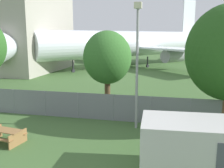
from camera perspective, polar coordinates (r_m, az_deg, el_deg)
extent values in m
cylinder|color=gray|center=(21.00, -20.60, -3.57)|extent=(0.07, 0.07, 1.86)
cylinder|color=gray|center=(19.73, -14.40, -4.10)|extent=(0.07, 0.07, 1.86)
cylinder|color=gray|center=(18.72, -7.43, -4.65)|extent=(0.07, 0.07, 1.86)
cylinder|color=gray|center=(18.02, 0.22, -5.16)|extent=(0.07, 0.07, 1.86)
cylinder|color=gray|center=(17.66, 8.34, -5.60)|extent=(0.07, 0.07, 1.86)
cylinder|color=gray|center=(17.66, 16.65, -5.94)|extent=(0.07, 0.07, 1.86)
cube|color=slate|center=(18.02, 0.22, -5.16)|extent=(56.00, 0.01, 1.86)
cylinder|color=white|center=(48.90, 3.95, 8.75)|extent=(26.92, 32.07, 4.60)
cone|color=white|center=(38.06, -20.31, 7.61)|extent=(6.47, 6.47, 4.60)
cone|color=white|center=(65.40, 18.21, 8.71)|extent=(6.83, 7.08, 4.14)
cube|color=white|center=(43.16, 15.52, 7.24)|extent=(15.35, 15.81, 0.30)
cylinder|color=#939399|center=(45.08, 13.16, 5.96)|extent=(4.20, 4.53, 2.07)
cube|color=white|center=(58.38, -1.86, 8.38)|extent=(17.13, 13.07, 0.30)
cylinder|color=#939399|center=(56.70, 0.02, 7.12)|extent=(4.20, 4.53, 2.07)
cube|color=white|center=(62.21, 16.41, 14.04)|extent=(2.77, 3.39, 6.90)
cube|color=white|center=(61.89, 16.03, 9.17)|extent=(10.21, 9.20, 0.20)
cylinder|color=#2D2D33|center=(41.95, -8.49, 3.85)|extent=(0.24, 0.24, 1.98)
cylinder|color=#2D2D33|center=(42.03, -8.46, 2.89)|extent=(0.58, 0.62, 0.56)
cylinder|color=#2D2D33|center=(48.45, 7.75, 4.76)|extent=(0.24, 0.24, 1.98)
cylinder|color=#2D2D33|center=(48.53, 7.73, 3.93)|extent=(0.58, 0.62, 0.56)
cylinder|color=#2D2D33|center=(52.40, 3.37, 5.27)|extent=(0.24, 0.24, 1.98)
cylinder|color=#2D2D33|center=(52.47, 3.36, 4.50)|extent=(0.58, 0.62, 0.56)
cube|color=silver|center=(11.92, 18.81, -13.00)|extent=(5.13, 2.88, 2.32)
cube|color=olive|center=(15.61, -22.40, -9.22)|extent=(2.08, 1.05, 0.04)
cube|color=olive|center=(16.09, -20.94, -9.66)|extent=(2.01, 0.57, 0.04)
cube|color=olive|center=(15.16, -19.80, -11.13)|extent=(0.27, 1.39, 0.74)
cylinder|color=brown|center=(20.56, -0.99, -2.16)|extent=(0.44, 0.44, 2.57)
ellipsoid|color=#38702D|center=(20.12, -1.02, 5.81)|extent=(3.71, 3.71, 4.08)
cylinder|color=#99999E|center=(16.13, 5.45, 2.92)|extent=(0.16, 0.16, 7.36)
cube|color=beige|center=(16.08, 5.70, 16.68)|extent=(0.44, 0.44, 0.36)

